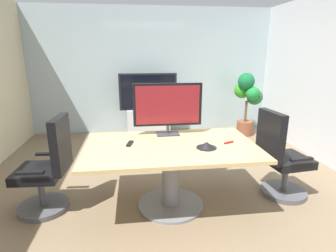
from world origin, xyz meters
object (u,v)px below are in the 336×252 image
object	(u,v)px
office_chair_left	(48,173)
office_chair_right	(280,161)
conference_table	(171,161)
wall_display_unit	(148,114)
conference_phone	(207,145)
potted_plant	(248,98)
tv_monitor	(168,106)
remote_control	(130,144)

from	to	relation	value
office_chair_left	office_chair_right	world-z (taller)	same
conference_table	wall_display_unit	bearing A→B (deg)	91.79
office_chair_left	conference_table	bearing A→B (deg)	89.00
office_chair_right	conference_phone	distance (m)	1.07
office_chair_right	potted_plant	xyz separation A→B (m)	(0.59, 2.44, 0.36)
office_chair_right	wall_display_unit	size ratio (longest dim) A/B	0.83
office_chair_right	conference_phone	world-z (taller)	office_chair_right
office_chair_right	tv_monitor	distance (m)	1.54
office_chair_left	conference_phone	xyz separation A→B (m)	(1.73, -0.24, 0.33)
tv_monitor	remote_control	size ratio (longest dim) A/B	4.94
office_chair_right	remote_control	bearing A→B (deg)	83.51
office_chair_right	wall_display_unit	distance (m)	3.14
wall_display_unit	office_chair_right	bearing A→B (deg)	-62.38
office_chair_left	potted_plant	bearing A→B (deg)	129.22
wall_display_unit	potted_plant	size ratio (longest dim) A/B	0.98
tv_monitor	wall_display_unit	bearing A→B (deg)	92.45
conference_phone	remote_control	world-z (taller)	conference_phone
wall_display_unit	remote_control	size ratio (longest dim) A/B	7.71
office_chair_right	conference_phone	bearing A→B (deg)	95.86
tv_monitor	wall_display_unit	distance (m)	2.55
potted_plant	conference_phone	world-z (taller)	potted_plant
office_chair_left	potted_plant	distance (m)	4.12
office_chair_right	conference_table	bearing A→B (deg)	86.88
tv_monitor	potted_plant	xyz separation A→B (m)	(1.94, 2.12, -0.30)
wall_display_unit	conference_phone	bearing A→B (deg)	-81.34
tv_monitor	remote_control	world-z (taller)	tv_monitor
conference_phone	conference_table	bearing A→B (deg)	159.25
conference_table	tv_monitor	distance (m)	0.68
potted_plant	conference_phone	distance (m)	3.09
conference_table	wall_display_unit	distance (m)	2.86
wall_display_unit	office_chair_left	bearing A→B (deg)	-114.83
tv_monitor	office_chair_left	bearing A→B (deg)	-167.75
office_chair_left	wall_display_unit	bearing A→B (deg)	158.37
potted_plant	conference_table	bearing A→B (deg)	-127.87
potted_plant	remote_control	size ratio (longest dim) A/B	7.82
potted_plant	office_chair_right	bearing A→B (deg)	-103.58
conference_table	wall_display_unit	size ratio (longest dim) A/B	1.45
wall_display_unit	conference_table	bearing A→B (deg)	-88.21
wall_display_unit	remote_control	distance (m)	2.82
office_chair_left	tv_monitor	size ratio (longest dim) A/B	1.30
office_chair_left	tv_monitor	xyz separation A→B (m)	(1.38, 0.30, 0.66)
office_chair_left	wall_display_unit	distance (m)	3.04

